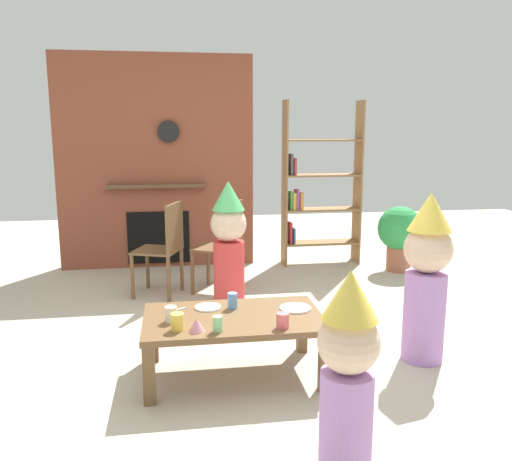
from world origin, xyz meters
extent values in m
plane|color=#BCB29E|center=(0.00, 0.00, 0.00)|extent=(12.00, 12.00, 0.00)
cube|color=brown|center=(-0.66, 2.60, 1.20)|extent=(2.20, 0.18, 2.40)
cube|color=black|center=(-0.66, 2.50, 0.35)|extent=(0.70, 0.02, 0.60)
cube|color=brown|center=(-0.66, 2.46, 0.95)|extent=(1.10, 0.10, 0.04)
cylinder|color=black|center=(-0.51, 2.48, 1.55)|extent=(0.24, 0.04, 0.24)
cube|color=olive|center=(0.79, 2.40, 0.95)|extent=(0.02, 0.28, 1.90)
cube|color=olive|center=(1.67, 2.40, 0.95)|extent=(0.02, 0.28, 1.90)
cube|color=olive|center=(1.23, 2.40, 0.25)|extent=(0.86, 0.28, 0.02)
cube|color=olive|center=(1.23, 2.40, 0.65)|extent=(0.86, 0.28, 0.02)
cube|color=olive|center=(1.23, 2.40, 1.05)|extent=(0.86, 0.28, 0.02)
cube|color=olive|center=(1.23, 2.40, 1.45)|extent=(0.86, 0.28, 0.02)
cube|color=#B23333|center=(0.86, 2.40, 0.38)|extent=(0.03, 0.20, 0.25)
cube|color=#3359A5|center=(0.90, 2.40, 0.35)|extent=(0.02, 0.20, 0.18)
cube|color=#3F8C4C|center=(0.86, 2.40, 0.77)|extent=(0.03, 0.20, 0.21)
cube|color=gold|center=(0.89, 2.40, 0.76)|extent=(0.04, 0.20, 0.20)
cube|color=#8C4C99|center=(0.93, 2.40, 0.78)|extent=(0.03, 0.20, 0.23)
cube|color=#D87F3F|center=(0.98, 2.40, 0.76)|extent=(0.04, 0.20, 0.20)
cube|color=#4C4C51|center=(0.86, 2.40, 1.18)|extent=(0.03, 0.20, 0.24)
cube|color=#B23333|center=(0.90, 2.40, 1.16)|extent=(0.03, 0.20, 0.19)
cube|color=brown|center=(-0.11, -0.36, 0.38)|extent=(1.15, 0.68, 0.04)
cube|color=brown|center=(-0.64, -0.65, 0.18)|extent=(0.07, 0.07, 0.36)
cube|color=brown|center=(0.41, -0.65, 0.18)|extent=(0.07, 0.07, 0.36)
cube|color=brown|center=(-0.64, -0.06, 0.18)|extent=(0.07, 0.07, 0.36)
cube|color=brown|center=(0.41, -0.06, 0.18)|extent=(0.07, 0.07, 0.36)
cylinder|color=#8CD18C|center=(-0.23, -0.61, 0.45)|extent=(0.06, 0.06, 0.10)
cylinder|color=#E5666B|center=(0.16, -0.60, 0.45)|extent=(0.08, 0.08, 0.09)
cylinder|color=#669EE0|center=(-0.10, -0.21, 0.46)|extent=(0.07, 0.07, 0.11)
cylinder|color=silver|center=(-0.51, -0.40, 0.45)|extent=(0.07, 0.07, 0.10)
cylinder|color=#F2CC4C|center=(-0.47, -0.54, 0.46)|extent=(0.08, 0.08, 0.10)
cylinder|color=white|center=(0.31, -0.29, 0.41)|extent=(0.21, 0.21, 0.01)
cylinder|color=white|center=(-0.27, -0.18, 0.41)|extent=(0.18, 0.18, 0.01)
cone|color=pink|center=(-0.36, -0.58, 0.45)|extent=(0.10, 0.10, 0.08)
cube|color=silver|center=(-0.48, -0.20, 0.41)|extent=(0.13, 0.10, 0.01)
cylinder|color=#B27FCC|center=(0.27, -1.50, 0.27)|extent=(0.24, 0.24, 0.54)
sphere|color=beige|center=(0.27, -1.50, 0.67)|extent=(0.28, 0.28, 0.28)
cone|color=#F2D14C|center=(0.27, -1.50, 0.89)|extent=(0.25, 0.25, 0.22)
cylinder|color=#B27FCC|center=(1.21, -0.32, 0.31)|extent=(0.28, 0.28, 0.63)
sphere|color=beige|center=(1.21, -0.32, 0.79)|extent=(0.33, 0.33, 0.33)
cone|color=#F2D14C|center=(1.21, -0.32, 1.04)|extent=(0.29, 0.29, 0.26)
cylinder|color=#D13838|center=(-0.01, 0.95, 0.31)|extent=(0.27, 0.27, 0.61)
sphere|color=beige|center=(-0.01, 0.95, 0.77)|extent=(0.32, 0.32, 0.32)
cone|color=#4CB766|center=(-0.01, 0.95, 1.02)|extent=(0.28, 0.28, 0.25)
cube|color=brown|center=(-0.65, 1.44, 0.44)|extent=(0.51, 0.51, 0.02)
cube|color=brown|center=(-0.48, 1.38, 0.68)|extent=(0.17, 0.39, 0.45)
cylinder|color=brown|center=(-0.76, 1.68, 0.21)|extent=(0.04, 0.04, 0.43)
cylinder|color=brown|center=(-0.88, 1.34, 0.21)|extent=(0.04, 0.04, 0.43)
cylinder|color=brown|center=(-0.42, 1.55, 0.21)|extent=(0.04, 0.04, 0.43)
cylinder|color=brown|center=(-0.54, 1.21, 0.21)|extent=(0.04, 0.04, 0.43)
cube|color=brown|center=(-0.07, 1.47, 0.44)|extent=(0.54, 0.54, 0.02)
cube|color=brown|center=(0.09, 1.38, 0.68)|extent=(0.22, 0.37, 0.45)
cylinder|color=brown|center=(-0.15, 1.72, 0.21)|extent=(0.04, 0.04, 0.43)
cylinder|color=brown|center=(-0.32, 1.40, 0.21)|extent=(0.04, 0.04, 0.43)
cylinder|color=brown|center=(0.17, 1.54, 0.21)|extent=(0.04, 0.04, 0.43)
cylinder|color=brown|center=(0.00, 1.23, 0.21)|extent=(0.04, 0.04, 0.43)
cylinder|color=#9E5B42|center=(2.02, 1.94, 0.14)|extent=(0.27, 0.27, 0.27)
sphere|color=green|center=(2.02, 1.94, 0.48)|extent=(0.50, 0.50, 0.50)
camera|label=1|loc=(-0.46, -3.58, 1.59)|focal=37.28mm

